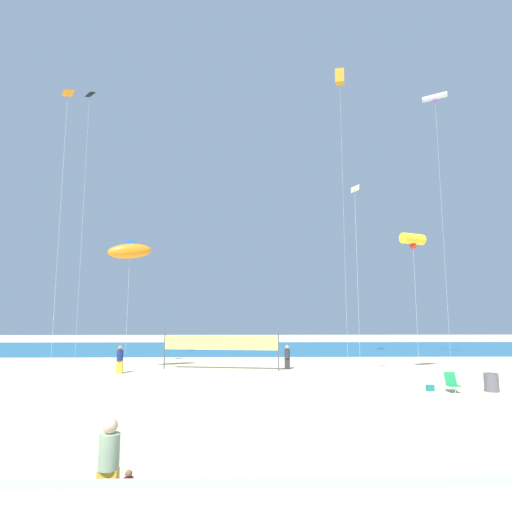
# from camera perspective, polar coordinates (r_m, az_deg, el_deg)

# --- Properties ---
(ground_plane) EXTENTS (120.00, 120.00, 0.00)m
(ground_plane) POSITION_cam_1_polar(r_m,az_deg,el_deg) (18.12, 1.06, -19.08)
(ground_plane) COLOR beige
(ocean_band) EXTENTS (120.00, 20.00, 0.01)m
(ocean_band) POSITION_cam_1_polar(r_m,az_deg,el_deg) (47.23, -0.37, -12.10)
(ocean_band) COLOR #1E6B99
(ocean_band) RESTS_ON ground
(mother_figure) EXTENTS (0.38, 0.38, 1.65)m
(mother_figure) POSITION_cam_1_polar(r_m,az_deg,el_deg) (9.11, -18.94, -24.39)
(mother_figure) COLOR gold
(mother_figure) RESTS_ON ground
(toddler_figure) EXTENTS (0.18, 0.18, 0.77)m
(toddler_figure) POSITION_cam_1_polar(r_m,az_deg,el_deg) (9.06, -16.59, -27.70)
(toddler_figure) COLOR white
(toddler_figure) RESTS_ON ground
(beachgoer_navy_shirt) EXTENTS (0.39, 0.39, 1.68)m
(beachgoer_navy_shirt) POSITION_cam_1_polar(r_m,az_deg,el_deg) (28.27, -17.60, -12.82)
(beachgoer_navy_shirt) COLOR gold
(beachgoer_navy_shirt) RESTS_ON ground
(beachgoer_charcoal_shirt) EXTENTS (0.36, 0.36, 1.56)m
(beachgoer_charcoal_shirt) POSITION_cam_1_polar(r_m,az_deg,el_deg) (29.17, 4.16, -13.12)
(beachgoer_charcoal_shirt) COLOR #2D2D33
(beachgoer_charcoal_shirt) RESTS_ON ground
(folding_beach_chair) EXTENTS (0.52, 0.65, 0.89)m
(folding_beach_chair) POSITION_cam_1_polar(r_m,az_deg,el_deg) (22.63, 24.53, -14.94)
(folding_beach_chair) COLOR #1E8C4C
(folding_beach_chair) RESTS_ON ground
(trash_barrel) EXTENTS (0.63, 0.63, 0.84)m
(trash_barrel) POSITION_cam_1_polar(r_m,az_deg,el_deg) (23.61, 28.73, -14.48)
(trash_barrel) COLOR #595960
(trash_barrel) RESTS_ON ground
(volleyball_net) EXTENTS (7.59, 1.27, 2.40)m
(volleyball_net) POSITION_cam_1_polar(r_m,az_deg,el_deg) (28.82, -4.73, -11.58)
(volleyball_net) COLOR #4C4C51
(volleyball_net) RESTS_ON ground
(beach_handbag) EXTENTS (0.35, 0.18, 0.28)m
(beach_handbag) POSITION_cam_1_polar(r_m,az_deg,el_deg) (22.59, 22.09, -15.91)
(beach_handbag) COLOR #19727A
(beach_handbag) RESTS_ON ground
(kite_black_diamond) EXTENTS (0.91, 0.92, 20.45)m
(kite_black_diamond) POSITION_cam_1_polar(r_m,az_deg,el_deg) (36.90, -21.29, 18.97)
(kite_black_diamond) COLOR silver
(kite_black_diamond) RESTS_ON ground
(kite_white_diamond) EXTENTS (0.73, 0.73, 10.89)m
(kite_white_diamond) POSITION_cam_1_polar(r_m,az_deg,el_deg) (25.32, 12.88, 8.28)
(kite_white_diamond) COLOR silver
(kite_white_diamond) RESTS_ON ground
(kite_orange_inflatable) EXTENTS (2.97, 1.86, 8.33)m
(kite_orange_inflatable) POSITION_cam_1_polar(r_m,az_deg,el_deg) (28.66, -16.39, 0.62)
(kite_orange_inflatable) COLOR silver
(kite_orange_inflatable) RESTS_ON ground
(kite_yellow_tube) EXTENTS (1.78, 1.32, 8.60)m
(kite_yellow_tube) POSITION_cam_1_polar(r_m,az_deg,el_deg) (28.67, 20.06, 2.06)
(kite_yellow_tube) COLOR silver
(kite_yellow_tube) RESTS_ON ground
(kite_orange_box) EXTENTS (0.83, 0.83, 22.54)m
(kite_orange_box) POSITION_cam_1_polar(r_m,az_deg,el_deg) (36.98, 11.04, 22.16)
(kite_orange_box) COLOR silver
(kite_orange_box) RESTS_ON ground
(kite_orange_diamond) EXTENTS (0.75, 0.73, 17.20)m
(kite_orange_diamond) POSITION_cam_1_polar(r_m,az_deg,el_deg) (30.19, -23.75, 18.72)
(kite_orange_diamond) COLOR silver
(kite_orange_diamond) RESTS_ON ground
(kite_white_tube) EXTENTS (1.75, 1.35, 20.62)m
(kite_white_tube) POSITION_cam_1_polar(r_m,az_deg,el_deg) (38.35, 22.63, 18.74)
(kite_white_tube) COLOR silver
(kite_white_tube) RESTS_ON ground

